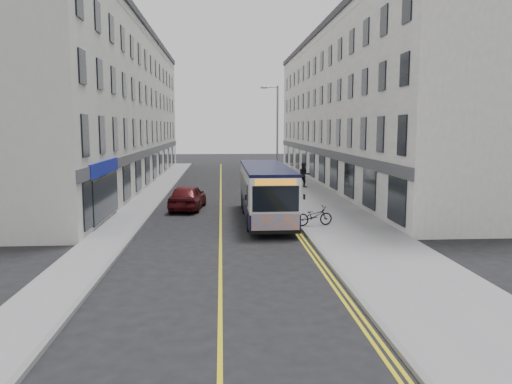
{
  "coord_description": "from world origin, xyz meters",
  "views": [
    {
      "loc": [
        0.07,
        -23.17,
        4.99
      ],
      "look_at": [
        1.87,
        2.68,
        1.6
      ],
      "focal_mm": 35.0,
      "sensor_mm": 36.0,
      "label": 1
    }
  ],
  "objects": [
    {
      "name": "road_dbl_yellow_outer",
      "position": [
        3.75,
        12.0,
        0.0
      ],
      "size": [
        0.1,
        64.0,
        0.01
      ],
      "primitive_type": "cube",
      "color": "gold",
      "rests_on": "ground"
    },
    {
      "name": "kerb_east",
      "position": [
        4.0,
        12.0,
        0.07
      ],
      "size": [
        0.18,
        64.0,
        0.13
      ],
      "primitive_type": "cube",
      "color": "slate",
      "rests_on": "ground"
    },
    {
      "name": "city_bus",
      "position": [
        2.42,
        3.31,
        1.6
      ],
      "size": [
        2.36,
        10.06,
        2.92
      ],
      "color": "black",
      "rests_on": "ground"
    },
    {
      "name": "pedestrian_near",
      "position": [
        5.13,
        13.11,
        1.1
      ],
      "size": [
        0.84,
        0.71,
        1.95
      ],
      "primitive_type": "imported",
      "rotation": [
        0.0,
        0.0,
        -0.41
      ],
      "color": "#936343",
      "rests_on": "pavement_east"
    },
    {
      "name": "kerb_west",
      "position": [
        -4.0,
        12.0,
        0.07
      ],
      "size": [
        0.18,
        64.0,
        0.13
      ],
      "primitive_type": "cube",
      "color": "slate",
      "rests_on": "ground"
    },
    {
      "name": "terrace_west",
      "position": [
        -9.0,
        21.0,
        6.5
      ],
      "size": [
        6.0,
        46.0,
        13.0
      ],
      "primitive_type": "cube",
      "color": "beige",
      "rests_on": "ground"
    },
    {
      "name": "car_white",
      "position": [
        3.13,
        21.28,
        0.66
      ],
      "size": [
        1.82,
        4.11,
        1.31
      ],
      "primitive_type": "imported",
      "rotation": [
        0.0,
        0.0,
        0.11
      ],
      "color": "white",
      "rests_on": "ground"
    },
    {
      "name": "terrace_east",
      "position": [
        11.5,
        21.0,
        6.5
      ],
      "size": [
        6.0,
        46.0,
        13.0
      ],
      "primitive_type": "cube",
      "color": "white",
      "rests_on": "ground"
    },
    {
      "name": "pavement_east",
      "position": [
        6.25,
        12.0,
        0.06
      ],
      "size": [
        4.5,
        64.0,
        0.12
      ],
      "primitive_type": "cube",
      "color": "gray",
      "rests_on": "ground"
    },
    {
      "name": "bicycle",
      "position": [
        4.65,
        0.94,
        0.61
      ],
      "size": [
        1.95,
        0.98,
        0.98
      ],
      "primitive_type": "imported",
      "rotation": [
        0.0,
        0.0,
        1.75
      ],
      "color": "black",
      "rests_on": "pavement_east"
    },
    {
      "name": "streetlamp",
      "position": [
        4.17,
        14.0,
        4.38
      ],
      "size": [
        1.32,
        0.18,
        8.0
      ],
      "color": "gray",
      "rests_on": "ground"
    },
    {
      "name": "road_dbl_yellow_inner",
      "position": [
        3.55,
        12.0,
        0.0
      ],
      "size": [
        0.1,
        64.0,
        0.01
      ],
      "primitive_type": "cube",
      "color": "gold",
      "rests_on": "ground"
    },
    {
      "name": "car_maroon",
      "position": [
        -2.0,
        7.06,
        0.77
      ],
      "size": [
        2.32,
        4.72,
        1.55
      ],
      "primitive_type": "imported",
      "rotation": [
        0.0,
        0.0,
        3.03
      ],
      "color": "#490C0E",
      "rests_on": "ground"
    },
    {
      "name": "pedestrian_far",
      "position": [
        6.73,
        16.56,
        1.13
      ],
      "size": [
        1.1,
        0.92,
        2.02
      ],
      "primitive_type": "imported",
      "rotation": [
        0.0,
        0.0,
        0.17
      ],
      "color": "black",
      "rests_on": "pavement_east"
    },
    {
      "name": "road_centre_line",
      "position": [
        0.0,
        12.0,
        0.0
      ],
      "size": [
        0.12,
        64.0,
        0.01
      ],
      "primitive_type": "cube",
      "color": "gold",
      "rests_on": "ground"
    },
    {
      "name": "ground",
      "position": [
        0.0,
        0.0,
        0.0
      ],
      "size": [
        140.0,
        140.0,
        0.0
      ],
      "primitive_type": "plane",
      "color": "black",
      "rests_on": "ground"
    },
    {
      "name": "pavement_west",
      "position": [
        -5.0,
        12.0,
        0.06
      ],
      "size": [
        2.0,
        64.0,
        0.12
      ],
      "primitive_type": "cube",
      "color": "gray",
      "rests_on": "ground"
    }
  ]
}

